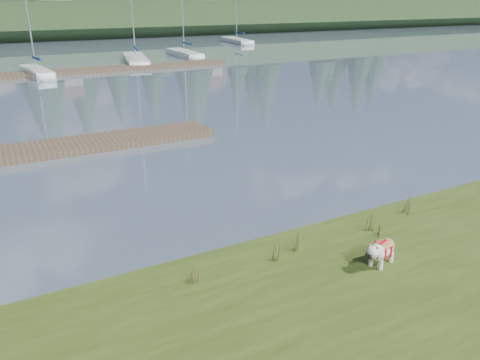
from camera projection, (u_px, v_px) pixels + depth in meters
ground at (49, 75)px, 36.84m from camera, size 200.00×200.00×0.00m
ridge at (9, 20)px, 71.24m from camera, size 200.00×20.00×5.00m
bulldog at (382, 249)px, 9.94m from camera, size 1.00×0.58×0.59m
dock_near at (12, 154)px, 17.78m from camera, size 16.00×2.00×0.30m
dock_far at (75, 71)px, 37.66m from camera, size 26.00×2.20×0.30m
sailboat_bg_2 at (35, 70)px, 36.80m from camera, size 2.15×6.79×10.18m
sailboat_bg_3 at (135, 58)px, 44.39m from camera, size 3.48×9.29×13.26m
sailboat_bg_4 at (182, 53)px, 48.72m from camera, size 1.75×8.05×11.81m
sailboat_bg_5 at (235, 40)px, 63.21m from camera, size 2.70×9.03×12.60m
weed_0 at (279, 251)px, 10.07m from camera, size 0.17×0.14×0.62m
weed_1 at (299, 242)px, 10.50m from camera, size 0.17×0.14×0.55m
weed_2 at (371, 220)px, 11.40m from camera, size 0.17×0.14×0.68m
weed_3 at (193, 271)px, 9.37m from camera, size 0.17×0.14×0.58m
weed_4 at (381, 230)px, 11.21m from camera, size 0.17×0.14×0.37m
weed_5 at (408, 204)px, 12.37m from camera, size 0.17×0.14×0.62m
mud_lip at (233, 258)px, 10.86m from camera, size 60.00×0.50×0.14m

